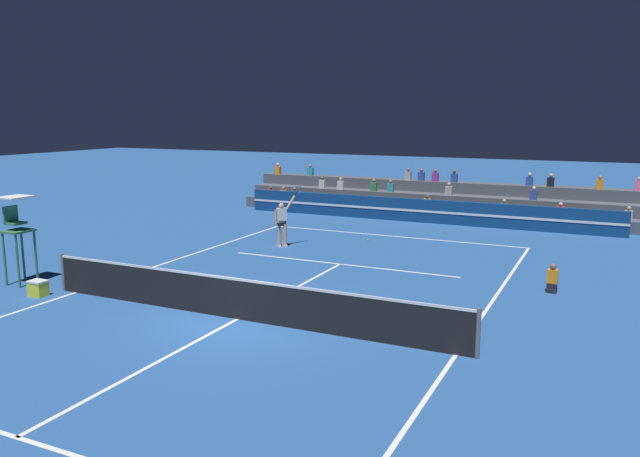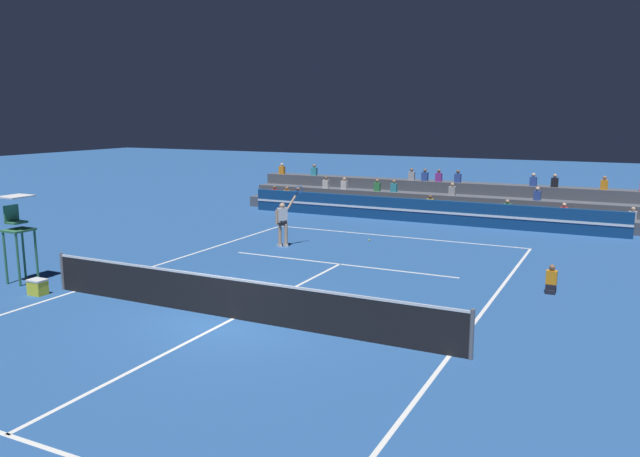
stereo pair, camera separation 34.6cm
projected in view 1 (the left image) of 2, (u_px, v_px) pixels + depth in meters
ground_plane at (238, 319)px, 15.61m from camera, size 120.00×120.00×0.00m
court_lines at (238, 319)px, 15.61m from camera, size 11.10×23.90×0.01m
tennis_net at (237, 298)px, 15.51m from camera, size 12.00×0.10×1.10m
sponsor_banner_wall at (419, 211)px, 29.50m from camera, size 18.00×0.26×1.10m
bleacher_stand at (433, 202)px, 31.74m from camera, size 20.21×2.85×2.28m
umpire_chair at (17, 228)px, 18.56m from camera, size 0.76×0.84×2.67m
ball_kid_courtside at (552, 281)px, 17.93m from camera, size 0.30×0.36×0.84m
tennis_player at (282, 222)px, 23.91m from camera, size 0.84×0.97×2.40m
tennis_ball at (368, 240)px, 25.22m from camera, size 0.07×0.07×0.07m
equipment_cooler at (38, 288)px, 17.56m from camera, size 0.50×0.38×0.45m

